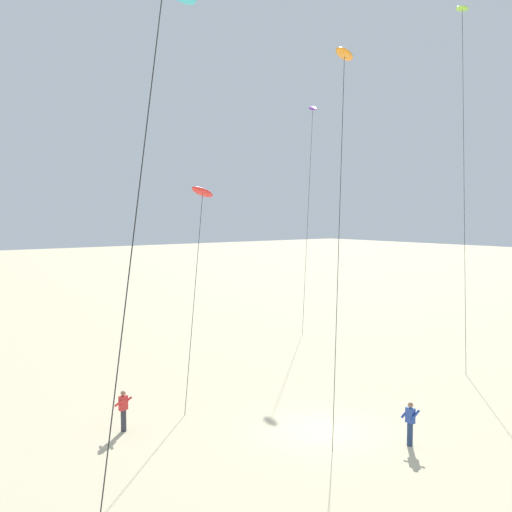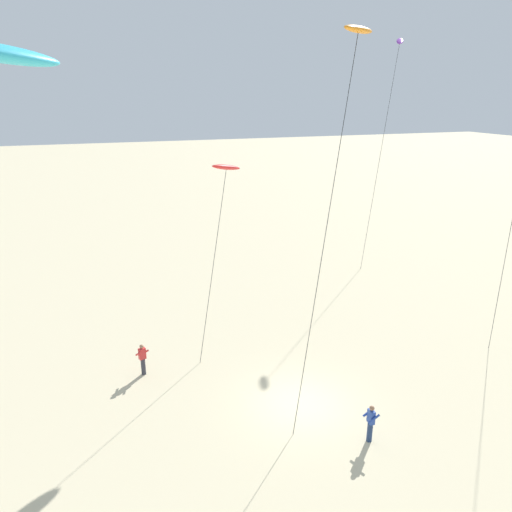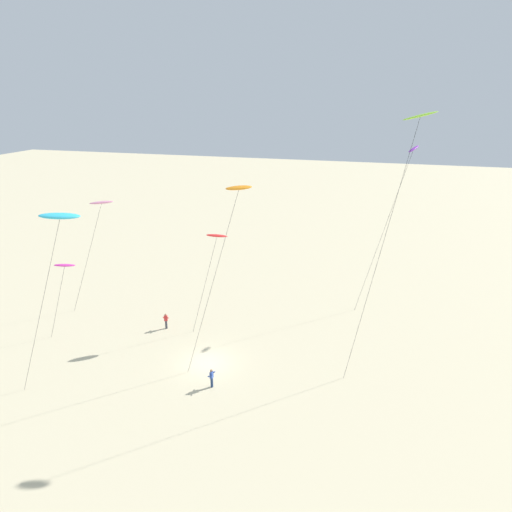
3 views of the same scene
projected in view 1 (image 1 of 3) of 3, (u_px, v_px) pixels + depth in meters
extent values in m
plane|color=beige|center=(321.00, 430.00, 23.32)|extent=(260.00, 260.00, 0.00)
ellipsoid|color=purple|center=(313.00, 108.00, 46.38)|extent=(1.41, 1.85, 0.85)
cylinder|color=#262626|center=(308.00, 216.00, 44.12)|extent=(4.53, 3.91, 17.22)
ellipsoid|color=#8CD833|center=(462.00, 9.00, 34.82)|extent=(2.77, 1.70, 0.86)
cylinder|color=#262626|center=(464.00, 183.00, 33.09)|extent=(3.93, 3.39, 21.15)
cylinder|color=#262626|center=(125.00, 307.00, 11.09)|extent=(3.53, 3.04, 13.96)
ellipsoid|color=orange|center=(344.00, 54.00, 24.95)|extent=(2.21, 1.83, 0.42)
cylinder|color=#262626|center=(339.00, 238.00, 23.08)|extent=(3.85, 3.31, 15.61)
ellipsoid|color=red|center=(203.00, 192.00, 27.14)|extent=(2.14, 1.81, 0.66)
cylinder|color=#262626|center=(194.00, 300.00, 26.10)|extent=(2.21, 1.91, 9.72)
cylinder|color=#33333D|center=(124.00, 421.00, 23.18)|extent=(0.22, 0.22, 0.88)
cube|color=red|center=(123.00, 403.00, 23.12)|extent=(0.38, 0.29, 0.58)
sphere|color=#9E7051|center=(123.00, 393.00, 23.09)|extent=(0.20, 0.20, 0.20)
cylinder|color=red|center=(119.00, 403.00, 22.94)|extent=(0.23, 0.51, 0.39)
cylinder|color=red|center=(127.00, 400.00, 23.30)|extent=(0.23, 0.51, 0.39)
cylinder|color=navy|center=(410.00, 434.00, 21.75)|extent=(0.22, 0.22, 0.88)
cube|color=#2D4CA5|center=(410.00, 415.00, 21.70)|extent=(0.23, 0.35, 0.58)
sphere|color=#9E7051|center=(410.00, 405.00, 21.67)|extent=(0.20, 0.20, 0.20)
cylinder|color=#2D4CA5|center=(415.00, 416.00, 21.51)|extent=(0.51, 0.13, 0.39)
cylinder|color=#2D4CA5|center=(406.00, 412.00, 21.88)|extent=(0.51, 0.13, 0.39)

